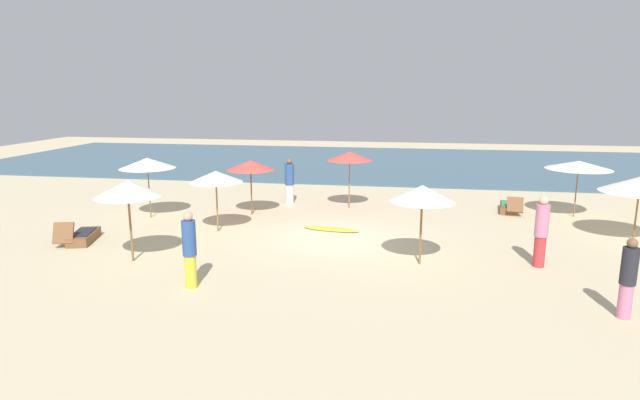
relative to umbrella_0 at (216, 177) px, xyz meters
The scene contains 17 objects.
ground_plane 4.27m from the umbrella_0, ahead, with size 60.00×60.00×0.00m, color beige.
ocean_water 17.35m from the umbrella_0, 77.10° to the left, with size 48.00×16.00×0.06m, color #3D6075.
umbrella_0 is the anchor object (origin of this frame).
umbrella_1 3.39m from the umbrella_0, 155.54° to the left, with size 1.98×1.98×2.18m.
umbrella_2 6.88m from the umbrella_0, 19.08° to the right, with size 1.75×1.75×2.15m.
umbrella_3 13.16m from the umbrella_0, ahead, with size 2.30×2.30×1.99m.
umbrella_4 5.65m from the umbrella_0, 46.58° to the left, with size 1.74×1.74×2.22m.
umbrella_5 3.52m from the umbrella_0, 110.33° to the right, with size 1.78×1.78×2.24m.
umbrella_6 2.49m from the umbrella_0, 80.30° to the left, with size 1.76×1.76×2.03m.
umbrella_7 12.81m from the umbrella_0, 18.40° to the left, with size 2.28×2.28×2.06m.
lounger_0 11.03m from the umbrella_0, 24.18° to the left, with size 0.83×1.77×0.67m.
lounger_1 4.44m from the umbrella_0, 152.91° to the right, with size 1.01×1.73×0.75m.
person_0 4.71m from the umbrella_0, 72.05° to the left, with size 0.50×0.50×1.86m.
person_1 5.10m from the umbrella_0, 76.81° to the right, with size 0.35×0.35×1.85m.
person_2 9.83m from the umbrella_0, 11.37° to the right, with size 0.45×0.45×1.91m.
person_3 11.75m from the umbrella_0, 25.23° to the right, with size 0.33×0.33×1.70m.
surfboard 4.14m from the umbrella_0, 11.30° to the left, with size 1.95×0.76×0.07m.
Camera 1 is at (2.25, -15.84, 4.65)m, focal length 29.65 mm.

